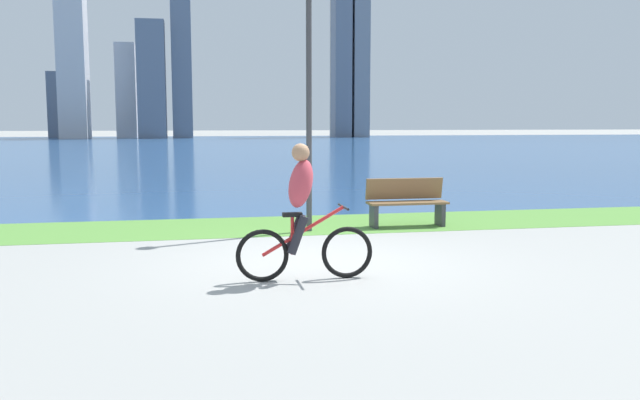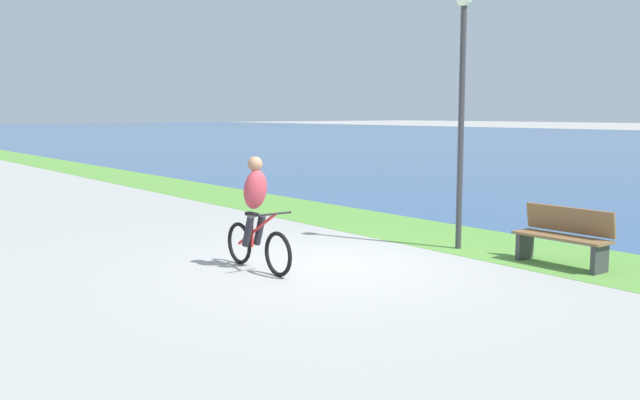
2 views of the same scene
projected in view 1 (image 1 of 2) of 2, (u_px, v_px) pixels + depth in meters
name	position (u px, v px, depth m)	size (l,w,h in m)	color
ground_plane	(322.00, 262.00, 9.28)	(300.00, 300.00, 0.00)	#9E9E99
grass_strip_bayside	(287.00, 225.00, 12.59)	(120.00, 2.42, 0.01)	#59933D
bay_water_surface	(213.00, 147.00, 53.10)	(300.00, 80.69, 0.00)	#2D568C
cyclist_lead	(302.00, 213.00, 8.15)	(1.72, 0.52, 1.69)	black
bench_near_path	(406.00, 202.00, 12.46)	(1.50, 0.47, 0.90)	brown
lamppost_tall	(309.00, 73.00, 11.61)	(0.28, 0.28, 4.36)	#38383D
city_skyline_far_shore	(204.00, 56.00, 82.44)	(40.11, 8.87, 27.04)	slate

